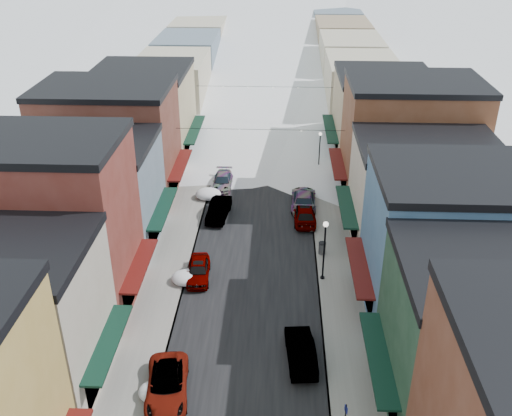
# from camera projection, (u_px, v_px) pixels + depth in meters

# --- Properties ---
(road) EXTENTS (10.00, 160.00, 0.01)m
(road) POSITION_uv_depth(u_px,v_px,m) (265.00, 122.00, 75.63)
(road) COLOR black
(road) RESTS_ON ground
(sidewalk_left) EXTENTS (3.20, 160.00, 0.15)m
(sidewalk_left) POSITION_uv_depth(u_px,v_px,m) (216.00, 121.00, 75.85)
(sidewalk_left) COLOR gray
(sidewalk_left) RESTS_ON ground
(sidewalk_right) EXTENTS (3.20, 160.00, 0.15)m
(sidewalk_right) POSITION_uv_depth(u_px,v_px,m) (315.00, 122.00, 75.34)
(sidewalk_right) COLOR gray
(sidewalk_right) RESTS_ON ground
(curb_left) EXTENTS (0.10, 160.00, 0.15)m
(curb_left) POSITION_uv_depth(u_px,v_px,m) (227.00, 121.00, 75.79)
(curb_left) COLOR slate
(curb_left) RESTS_ON ground
(curb_right) EXTENTS (0.10, 160.00, 0.15)m
(curb_right) POSITION_uv_depth(u_px,v_px,m) (303.00, 122.00, 75.40)
(curb_right) COLOR slate
(curb_right) RESTS_ON ground
(bldg_l_cream) EXTENTS (11.30, 8.20, 9.50)m
(bldg_l_cream) POSITION_uv_depth(u_px,v_px,m) (6.00, 318.00, 31.92)
(bldg_l_cream) COLOR #B4A490
(bldg_l_cream) RESTS_ON ground
(bldg_l_brick_near) EXTENTS (12.30, 8.20, 12.50)m
(bldg_l_brick_near) POSITION_uv_depth(u_px,v_px,m) (46.00, 225.00, 38.32)
(bldg_l_brick_near) COLOR maroon
(bldg_l_brick_near) RESTS_ON ground
(bldg_l_grayblue) EXTENTS (11.30, 9.20, 9.00)m
(bldg_l_grayblue) POSITION_uv_depth(u_px,v_px,m) (94.00, 193.00, 46.63)
(bldg_l_grayblue) COLOR slate
(bldg_l_grayblue) RESTS_ON ground
(bldg_l_brick_far) EXTENTS (13.30, 9.20, 11.00)m
(bldg_l_brick_far) POSITION_uv_depth(u_px,v_px,m) (110.00, 141.00, 54.16)
(bldg_l_brick_far) COLOR #5F2B1F
(bldg_l_brick_far) RESTS_ON ground
(bldg_l_tan) EXTENTS (11.30, 11.20, 10.00)m
(bldg_l_tan) POSITION_uv_depth(u_px,v_px,m) (144.00, 113.00, 63.20)
(bldg_l_tan) COLOR tan
(bldg_l_tan) RESTS_ON ground
(bldg_r_green) EXTENTS (11.30, 9.20, 9.50)m
(bldg_r_green) POSITION_uv_depth(u_px,v_px,m) (486.00, 338.00, 30.46)
(bldg_r_green) COLOR #1D3C28
(bldg_r_green) RESTS_ON ground
(bldg_r_blue) EXTENTS (11.30, 9.20, 10.50)m
(bldg_r_blue) POSITION_uv_depth(u_px,v_px,m) (446.00, 243.00, 38.19)
(bldg_r_blue) COLOR #3D638A
(bldg_r_blue) RESTS_ON ground
(bldg_r_cream) EXTENTS (12.30, 9.20, 9.00)m
(bldg_r_cream) POSITION_uv_depth(u_px,v_px,m) (423.00, 194.00, 46.48)
(bldg_r_cream) COLOR beige
(bldg_r_cream) RESTS_ON ground
(bldg_r_brick_far) EXTENTS (13.30, 9.20, 11.50)m
(bldg_r_brick_far) POSITION_uv_depth(u_px,v_px,m) (409.00, 140.00, 53.84)
(bldg_r_brick_far) COLOR brown
(bldg_r_brick_far) RESTS_ON ground
(bldg_r_tan) EXTENTS (11.30, 11.20, 9.50)m
(bldg_r_tan) POSITION_uv_depth(u_px,v_px,m) (382.00, 116.00, 63.18)
(bldg_r_tan) COLOR tan
(bldg_r_tan) RESTS_ON ground
(distant_blocks) EXTENTS (34.00, 55.00, 8.00)m
(distant_blocks) POSITION_uv_depth(u_px,v_px,m) (270.00, 53.00, 94.11)
(distant_blocks) COLOR gray
(distant_blocks) RESTS_ON ground
(overhead_cables) EXTENTS (16.40, 15.04, 0.04)m
(overhead_cables) POSITION_uv_depth(u_px,v_px,m) (262.00, 106.00, 61.69)
(overhead_cables) COLOR black
(overhead_cables) RESTS_ON ground
(car_white_suv) EXTENTS (2.99, 5.38, 1.42)m
(car_white_suv) POSITION_uv_depth(u_px,v_px,m) (167.00, 385.00, 32.92)
(car_white_suv) COLOR silver
(car_white_suv) RESTS_ON ground
(car_silver_sedan) EXTENTS (1.96, 4.31, 1.43)m
(car_silver_sedan) POSITION_uv_depth(u_px,v_px,m) (198.00, 270.00, 43.39)
(car_silver_sedan) COLOR gray
(car_silver_sedan) RESTS_ON ground
(car_dark_hatch) EXTENTS (2.10, 4.82, 1.54)m
(car_dark_hatch) POSITION_uv_depth(u_px,v_px,m) (219.00, 210.00, 51.99)
(car_dark_hatch) COLOR black
(car_dark_hatch) RESTS_ON ground
(car_silver_wagon) EXTENTS (1.93, 4.69, 1.36)m
(car_silver_wagon) POSITION_uv_depth(u_px,v_px,m) (223.00, 181.00, 57.60)
(car_silver_wagon) COLOR #919499
(car_silver_wagon) RESTS_ON ground
(car_green_sedan) EXTENTS (2.08, 4.85, 1.56)m
(car_green_sedan) POSITION_uv_depth(u_px,v_px,m) (301.00, 350.00, 35.40)
(car_green_sedan) COLOR black
(car_green_sedan) RESTS_ON ground
(car_gray_suv) EXTENTS (2.14, 4.96, 1.67)m
(car_gray_suv) POSITION_uv_depth(u_px,v_px,m) (304.00, 213.00, 51.30)
(car_gray_suv) COLOR #999AA1
(car_gray_suv) RESTS_ON ground
(car_black_sedan) EXTENTS (2.47, 5.72, 1.64)m
(car_black_sedan) POSITION_uv_depth(u_px,v_px,m) (304.00, 199.00, 53.81)
(car_black_sedan) COLOR black
(car_black_sedan) RESTS_ON ground
(car_lane_silver) EXTENTS (2.36, 4.70, 1.54)m
(car_lane_silver) POSITION_uv_depth(u_px,v_px,m) (258.00, 136.00, 68.91)
(car_lane_silver) COLOR #A0A4A9
(car_lane_silver) RESTS_ON ground
(car_lane_white) EXTENTS (2.69, 5.68, 1.57)m
(car_lane_white) POSITION_uv_depth(u_px,v_px,m) (272.00, 86.00, 88.11)
(car_lane_white) COLOR silver
(car_lane_white) RESTS_ON ground
(trash_can) EXTENTS (0.61, 0.61, 1.03)m
(trash_can) POSITION_uv_depth(u_px,v_px,m) (322.00, 248.00, 46.27)
(trash_can) COLOR #55575A
(trash_can) RESTS_ON sidewalk_right
(streetlamp_near) EXTENTS (0.41, 0.41, 4.91)m
(streetlamp_near) POSITION_uv_depth(u_px,v_px,m) (325.00, 243.00, 41.99)
(streetlamp_near) COLOR black
(streetlamp_near) RESTS_ON sidewalk_right
(streetlamp_far) EXTENTS (0.36, 0.36, 4.36)m
(streetlamp_far) POSITION_uv_depth(u_px,v_px,m) (320.00, 147.00, 59.99)
(streetlamp_far) COLOR black
(streetlamp_far) RESTS_ON sidewalk_right
(snow_pile_near) EXTENTS (2.08, 2.48, 0.88)m
(snow_pile_near) POSITION_uv_depth(u_px,v_px,m) (157.00, 390.00, 32.93)
(snow_pile_near) COLOR white
(snow_pile_near) RESTS_ON ground
(snow_pile_mid) EXTENTS (2.24, 2.58, 0.95)m
(snow_pile_mid) POSITION_uv_depth(u_px,v_px,m) (187.00, 277.00, 43.00)
(snow_pile_mid) COLOR white
(snow_pile_mid) RESTS_ON ground
(snow_pile_far) EXTENTS (2.50, 2.74, 1.06)m
(snow_pile_far) POSITION_uv_depth(u_px,v_px,m) (209.00, 194.00, 55.47)
(snow_pile_far) COLOR white
(snow_pile_far) RESTS_ON ground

